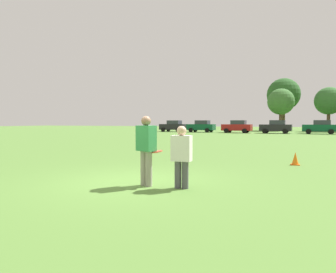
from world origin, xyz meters
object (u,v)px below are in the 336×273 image
at_px(traffic_cone, 295,159).
at_px(player_thrower, 146,147).
at_px(player_defender, 182,154).
at_px(parked_car_near_right, 320,127).
at_px(parked_car_mid_right, 276,127).
at_px(parked_car_center, 237,126).
at_px(frisbee, 157,152).
at_px(parked_car_mid_left, 201,126).
at_px(parked_car_near_left, 173,126).

bearing_deg(traffic_cone, player_thrower, -123.53).
xyz_separation_m(player_defender, parked_car_near_right, (6.19, 37.39, 0.09)).
height_order(player_thrower, parked_car_mid_right, parked_car_mid_right).
bearing_deg(player_thrower, player_defender, 4.07).
height_order(parked_car_center, parked_car_near_right, same).
bearing_deg(player_defender, player_thrower, -175.93).
distance_m(frisbee, parked_car_mid_left, 39.16).
height_order(player_defender, parked_car_center, parked_car_center).
bearing_deg(parked_car_mid_right, parked_car_center, 179.54).
xyz_separation_m(parked_car_center, parked_car_mid_right, (5.32, -0.04, 0.00)).
relative_size(frisbee, parked_car_near_left, 0.06).
distance_m(parked_car_mid_left, parked_car_center, 5.61).
relative_size(parked_car_near_left, parked_car_near_right, 1.00).
height_order(player_defender, parked_car_mid_left, parked_car_mid_left).
bearing_deg(frisbee, parked_car_near_left, 110.44).
bearing_deg(parked_car_mid_right, traffic_cone, -86.58).
relative_size(parked_car_mid_left, parked_car_mid_right, 1.00).
relative_size(parked_car_near_left, parked_car_mid_left, 1.00).
distance_m(player_defender, parked_car_mid_left, 39.32).
distance_m(frisbee, parked_car_near_right, 38.00).
distance_m(traffic_cone, parked_car_near_left, 37.60).
distance_m(player_thrower, parked_car_near_left, 41.05).
height_order(player_thrower, frisbee, player_thrower).
bearing_deg(parked_car_near_right, player_defender, -99.40).
bearing_deg(parked_car_near_left, frisbee, -69.56).
bearing_deg(frisbee, player_thrower, -165.33).
bearing_deg(frisbee, player_defender, -0.45).
relative_size(parked_car_mid_right, parked_car_near_right, 1.00).
height_order(player_defender, frisbee, player_defender).
bearing_deg(frisbee, parked_car_mid_right, 87.90).
bearing_deg(frisbee, parked_car_mid_left, 104.07).
bearing_deg(parked_car_near_right, parked_car_near_left, 177.01).
distance_m(player_defender, parked_car_mid_right, 37.27).
bearing_deg(parked_car_mid_left, parked_car_near_right, -2.11).
distance_m(player_thrower, frisbee, 0.30).
bearing_deg(parked_car_near_right, parked_car_mid_left, 177.89).
xyz_separation_m(parked_car_mid_right, parked_car_near_right, (5.47, 0.13, 0.00)).
height_order(traffic_cone, parked_car_near_right, parked_car_near_right).
xyz_separation_m(player_thrower, parked_car_near_right, (7.10, 37.45, -0.07)).
bearing_deg(parked_car_center, frisbee, -83.95).
height_order(frisbee, parked_car_center, parked_car_center).
height_order(parked_car_center, parked_car_mid_right, same).
relative_size(parked_car_center, parked_car_mid_right, 1.00).
relative_size(frisbee, parked_car_center, 0.06).
height_order(parked_car_mid_left, parked_car_mid_right, same).
bearing_deg(traffic_cone, parked_car_near_right, 83.68).
distance_m(player_thrower, parked_car_near_right, 38.12).
relative_size(traffic_cone, parked_car_mid_right, 0.11).
relative_size(parked_car_center, parked_car_near_right, 1.00).
xyz_separation_m(frisbee, parked_car_near_left, (-14.34, 38.49, 0.05)).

